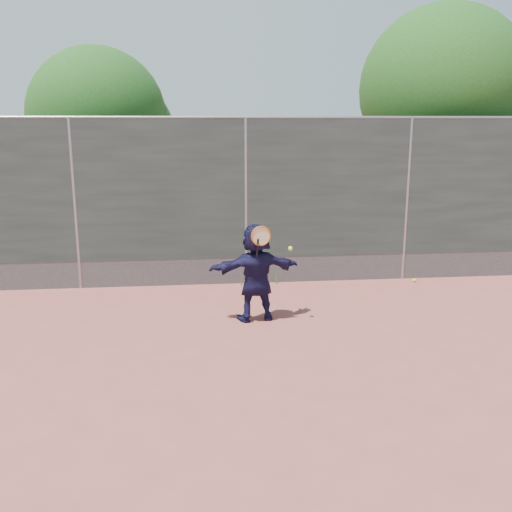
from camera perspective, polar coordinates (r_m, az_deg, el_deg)
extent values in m
plane|color=#9E4C42|center=(7.34, 1.50, -10.32)|extent=(80.00, 80.00, 0.00)
imported|color=#151334|center=(8.51, 0.00, -1.62)|extent=(1.43, 0.64, 1.49)
sphere|color=#CCFA37|center=(11.07, 15.55, -2.36)|extent=(0.07, 0.07, 0.07)
cube|color=#38423D|center=(10.27, -1.01, 6.71)|extent=(20.00, 0.04, 2.50)
cube|color=slate|center=(10.55, -0.98, -1.41)|extent=(20.00, 0.03, 0.50)
cylinder|color=gray|center=(10.20, -1.04, 13.70)|extent=(20.00, 0.05, 0.05)
cylinder|color=gray|center=(10.48, -17.64, 4.83)|extent=(0.06, 0.06, 3.00)
cylinder|color=gray|center=(10.30, -1.01, 5.33)|extent=(0.06, 0.06, 3.00)
cylinder|color=gray|center=(10.98, 14.86, 5.38)|extent=(0.06, 0.06, 3.00)
torus|color=#C56012|center=(8.19, 0.50, 2.01)|extent=(0.29, 0.06, 0.29)
cylinder|color=beige|center=(8.19, 0.50, 2.01)|extent=(0.25, 0.04, 0.25)
cylinder|color=black|center=(8.24, 0.13, 0.67)|extent=(0.04, 0.13, 0.33)
sphere|color=#CCFA37|center=(8.33, 3.46, 0.75)|extent=(0.07, 0.07, 0.07)
cylinder|color=#382314|center=(13.59, 17.49, 5.84)|extent=(0.28, 0.28, 2.60)
sphere|color=#23561C|center=(13.50, 18.20, 15.51)|extent=(3.60, 3.60, 3.60)
sphere|color=#23561C|center=(13.97, 20.52, 13.76)|extent=(2.52, 2.52, 2.52)
cylinder|color=#382314|center=(13.45, -15.05, 5.07)|extent=(0.28, 0.28, 2.20)
sphere|color=#23561C|center=(13.32, -15.57, 13.28)|extent=(3.00, 3.00, 3.00)
sphere|color=#23561C|center=(13.44, -12.77, 12.16)|extent=(2.10, 2.10, 2.10)
cone|color=#387226|center=(10.49, 0.44, -2.17)|extent=(0.03, 0.03, 0.26)
cone|color=#387226|center=(10.54, 2.05, -1.99)|extent=(0.03, 0.03, 0.30)
cone|color=#387226|center=(10.45, -1.46, -2.36)|extent=(0.03, 0.03, 0.22)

